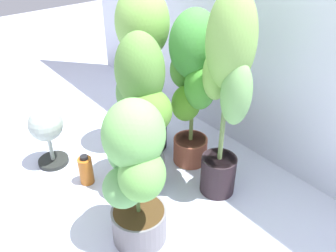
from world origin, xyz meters
name	(u,v)px	position (x,y,z in m)	size (l,w,h in m)	color
ground_plane	(124,192)	(0.00, 0.00, 0.00)	(8.00, 8.00, 0.00)	silver
potted_plant_center	(141,105)	(0.00, 0.13, 0.50)	(0.44, 0.35, 0.87)	slate
potted_plant_front_right	(134,169)	(0.30, -0.11, 0.41)	(0.42, 0.37, 0.73)	slate
potted_plant_back_left	(143,57)	(-0.30, 0.37, 0.60)	(0.38, 0.32, 1.00)	black
potted_plant_back_center	(193,76)	(0.01, 0.47, 0.57)	(0.39, 0.33, 0.92)	#9B4E36
potted_plant_back_right	(227,83)	(0.30, 0.41, 0.65)	(0.32, 0.24, 1.08)	#2B1F24
floor_fan	(46,128)	(-0.49, -0.19, 0.25)	(0.27, 0.27, 0.37)	#232623
nutrient_bottle	(86,170)	(-0.21, -0.11, 0.08)	(0.08, 0.08, 0.18)	#B55F1D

